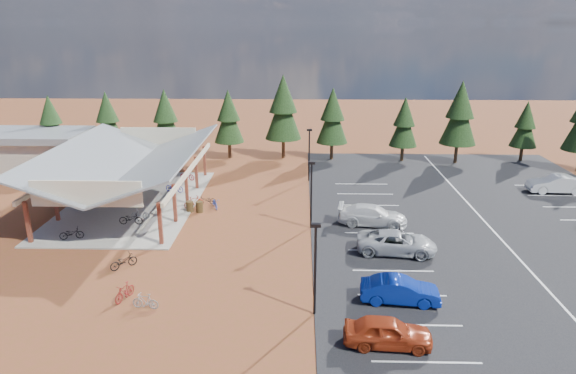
{
  "coord_description": "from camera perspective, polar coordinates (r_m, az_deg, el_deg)",
  "views": [
    {
      "loc": [
        4.23,
        -33.85,
        14.69
      ],
      "look_at": [
        3.22,
        4.27,
        2.48
      ],
      "focal_mm": 32.0,
      "sensor_mm": 36.0,
      "label": 1
    }
  ],
  "objects": [
    {
      "name": "pine_5",
      "position": [
        57.15,
        4.97,
        7.85
      ],
      "size": [
        3.46,
        3.46,
        8.05
      ],
      "color": "#382314",
      "rests_on": "ground"
    },
    {
      "name": "car_2",
      "position": [
        35.05,
        11.98,
        -6.04
      ],
      "size": [
        5.54,
        3.06,
        1.47
      ],
      "primitive_type": "imported",
      "rotation": [
        0.0,
        0.0,
        1.45
      ],
      "color": "#A5A8AC",
      "rests_on": "asphalt_lot"
    },
    {
      "name": "bike_0",
      "position": [
        39.43,
        -22.92,
        -4.77
      ],
      "size": [
        1.73,
        0.99,
        0.86
      ],
      "primitive_type": "imported",
      "rotation": [
        0.0,
        0.0,
        1.84
      ],
      "color": "black",
      "rests_on": "concrete_pad"
    },
    {
      "name": "ground",
      "position": [
        37.14,
        -5.18,
        -5.62
      ],
      "size": [
        140.0,
        140.0,
        0.0
      ],
      "primitive_type": "plane",
      "color": "brown",
      "rests_on": "ground"
    },
    {
      "name": "lamp_post_1",
      "position": [
        37.72,
        2.61,
        -0.35
      ],
      "size": [
        0.5,
        0.25,
        5.14
      ],
      "color": "black",
      "rests_on": "ground"
    },
    {
      "name": "outbuilding",
      "position": [
        60.38,
        -26.47,
        3.78
      ],
      "size": [
        11.0,
        7.0,
        3.9
      ],
      "color": "#ADA593",
      "rests_on": "ground"
    },
    {
      "name": "pine_1",
      "position": [
        60.85,
        -19.43,
        7.23
      ],
      "size": [
        3.25,
        3.25,
        7.56
      ],
      "color": "#382314",
      "rests_on": "ground"
    },
    {
      "name": "asphalt_lot",
      "position": [
        42.15,
        21.25,
        -3.88
      ],
      "size": [
        27.0,
        44.0,
        0.04
      ],
      "primitive_type": "cube",
      "color": "black",
      "rests_on": "ground"
    },
    {
      "name": "pine_3",
      "position": [
        57.99,
        -6.62,
        7.76
      ],
      "size": [
        3.33,
        3.33,
        7.75
      ],
      "color": "#382314",
      "rests_on": "ground"
    },
    {
      "name": "bike_13",
      "position": [
        29.23,
        -15.57,
        -12.12
      ],
      "size": [
        1.54,
        0.64,
        0.89
      ],
      "primitive_type": "imported",
      "rotation": [
        0.0,
        0.0,
        4.56
      ],
      "color": "gray",
      "rests_on": "ground"
    },
    {
      "name": "pine_7",
      "position": [
        58.25,
        18.57,
        7.76
      ],
      "size": [
        3.86,
        3.86,
        8.98
      ],
      "color": "#382314",
      "rests_on": "ground"
    },
    {
      "name": "pine_8",
      "position": [
        62.27,
        24.87,
        6.3
      ],
      "size": [
        2.87,
        2.87,
        6.68
      ],
      "color": "#382314",
      "rests_on": "ground"
    },
    {
      "name": "pine_4",
      "position": [
        57.4,
        -0.54,
        8.79
      ],
      "size": [
        4.04,
        4.04,
        9.4
      ],
      "color": "#382314",
      "rests_on": "ground"
    },
    {
      "name": "bike_12",
      "position": [
        34.04,
        -17.81,
        -7.85
      ],
      "size": [
        1.72,
        1.68,
        0.94
      ],
      "primitive_type": "imported",
      "rotation": [
        0.0,
        0.0,
        2.33
      ],
      "color": "black",
      "rests_on": "ground"
    },
    {
      "name": "concrete_pad",
      "position": [
        45.67,
        -16.74,
        -1.72
      ],
      "size": [
        10.6,
        18.6,
        0.1
      ],
      "primitive_type": "cube",
      "color": "gray",
      "rests_on": "ground"
    },
    {
      "name": "bike_16",
      "position": [
        43.91,
        -9.04,
        -1.46
      ],
      "size": [
        1.61,
        0.93,
        0.8
      ],
      "primitive_type": "imported",
      "rotation": [
        0.0,
        0.0,
        4.99
      ],
      "color": "black",
      "rests_on": "ground"
    },
    {
      "name": "bike_6",
      "position": [
        47.42,
        -12.51,
        -0.01
      ],
      "size": [
        1.84,
        1.04,
        0.91
      ],
      "primitive_type": "imported",
      "rotation": [
        0.0,
        0.0,
        1.31
      ],
      "color": "#1A1994",
      "rests_on": "concrete_pad"
    },
    {
      "name": "car_3",
      "position": [
        39.45,
        9.38,
        -3.11
      ],
      "size": [
        5.46,
        2.88,
        1.51
      ],
      "primitive_type": "imported",
      "rotation": [
        0.0,
        0.0,
        1.42
      ],
      "color": "silver",
      "rests_on": "asphalt_lot"
    },
    {
      "name": "car_0",
      "position": [
        25.65,
        11.03,
        -15.53
      ],
      "size": [
        4.29,
        1.97,
        1.43
      ],
      "primitive_type": "imported",
      "rotation": [
        0.0,
        0.0,
        1.5
      ],
      "color": "#9D3214",
      "rests_on": "asphalt_lot"
    },
    {
      "name": "bike_11",
      "position": [
        30.39,
        -17.7,
        -11.01
      ],
      "size": [
        0.99,
        1.69,
        0.98
      ],
      "primitive_type": "imported",
      "rotation": [
        0.0,
        0.0,
        -0.35
      ],
      "color": "maroon",
      "rests_on": "ground"
    },
    {
      "name": "pine_6",
      "position": [
        57.83,
        12.79,
        7.03
      ],
      "size": [
        3.06,
        3.06,
        7.13
      ],
      "color": "#382314",
      "rests_on": "ground"
    },
    {
      "name": "trash_bin_1",
      "position": [
        42.3,
        -9.81,
        -2.18
      ],
      "size": [
        0.6,
        0.6,
        0.9
      ],
      "primitive_type": "cylinder",
      "color": "#3F2F16",
      "rests_on": "ground"
    },
    {
      "name": "pine_0",
      "position": [
        62.88,
        -24.87,
        6.73
      ],
      "size": [
        3.11,
        3.11,
        7.25
      ],
      "color": "#382314",
      "rests_on": "ground"
    },
    {
      "name": "bike_5",
      "position": [
        41.51,
        -16.09,
        -2.89
      ],
      "size": [
        1.5,
        0.44,
        0.9
      ],
      "primitive_type": "imported",
      "rotation": [
        0.0,
        0.0,
        1.59
      ],
      "color": "gray",
      "rests_on": "concrete_pad"
    },
    {
      "name": "trash_bin_0",
      "position": [
        42.47,
        -10.86,
        -2.16
      ],
      "size": [
        0.6,
        0.6,
        0.9
      ],
      "primitive_type": "cylinder",
      "color": "#3F2F16",
      "rests_on": "ground"
    },
    {
      "name": "bike_pavilion",
      "position": [
        44.6,
        -17.17,
        2.86
      ],
      "size": [
        11.65,
        19.4,
        4.97
      ],
      "color": "#5D261A",
      "rests_on": "concrete_pad"
    },
    {
      "name": "bike_14",
      "position": [
        43.03,
        -8.1,
        -1.78
      ],
      "size": [
        1.09,
        1.71,
        0.85
      ],
      "primitive_type": "imported",
      "rotation": [
        0.0,
        0.0,
        0.36
      ],
      "color": "#1B349E",
      "rests_on": "ground"
    },
    {
      "name": "lamp_post_0",
      "position": [
        26.58,
        3.05,
        -8.42
      ],
      "size": [
        0.5,
        0.25,
        5.14
      ],
      "color": "black",
      "rests_on": "ground"
    },
    {
      "name": "bike_2",
      "position": [
        46.6,
        -19.84,
        -0.97
      ],
      "size": [
        1.82,
        0.69,
        0.94
      ],
      "primitive_type": "imported",
      "rotation": [
        0.0,
        0.0,
        1.61
      ],
      "color": "#232795",
      "rests_on": "concrete_pad"
    },
    {
      "name": "bike_7",
      "position": [
        50.79,
        -11.14,
        1.28
      ],
      "size": [
        1.62,
        0.93,
        0.94
      ],
      "primitive_type": "imported",
      "rotation": [
        0.0,
        0.0,
        1.23
      ],
      "color": "maroon",
      "rests_on": "concrete_pad"
    },
    {
      "name": "bike_15",
      "position": [
        43.3,
        -10.43,
        -1.65
      ],
      "size": [
        1.68,
        1.37,
        1.03
      ],
      "primitive_type": "imported",
      "rotation": [
        0.0,
        0.0,
        2.18
      ],
      "color": "maroon",
      "rests_on": "ground"
    },
    {
      "name": "bike_1",
      "position": [
        45.66,
        -21.29,
        -1.52
      ],
      "size": [
        1.57,
        0.53,
        0.93
      ],
      "primitive_type": "imported",
      "rotation": [
        0.0,
        0.0,
        1.51
      ],
      "color": "#9FA3A8",
      "rests_on": "concrete_pad"
    },
    {
      "name": "bike_3",
      "position": [
        51.99,
        -17.47,
        1.16
      ],
      "size": [
        1.61,
        0.71,
        0.93
      ],
      "primitive_type": "imported",
      "rotation": [
        0.0,
        0.0,
        1.75
      ],
      "color": "maroon",
      "rests_on": "concrete_pad"
    },
    {
      "name": "car_1",
      "position": [
        29.25,
        12.33,
        -11.15
      ],
      "size": [
        4.43,
        1.91,
        1.42
      ],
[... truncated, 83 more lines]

